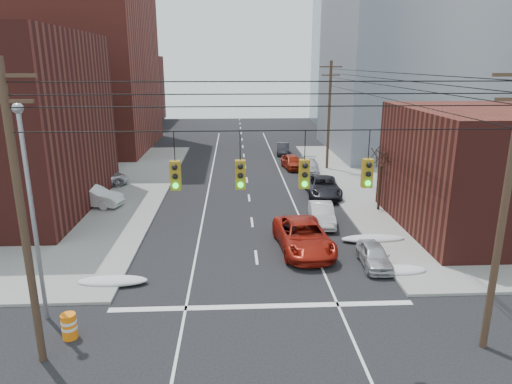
{
  "coord_description": "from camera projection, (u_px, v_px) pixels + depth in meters",
  "views": [
    {
      "loc": [
        -1.22,
        -12.17,
        10.79
      ],
      "look_at": [
        0.14,
        15.2,
        3.0
      ],
      "focal_mm": 32.0,
      "sensor_mm": 36.0,
      "label": 1
    }
  ],
  "objects": [
    {
      "name": "lot_car_a",
      "position": [
        92.0,
        196.0,
        34.89
      ],
      "size": [
        5.04,
        2.79,
        1.57
      ],
      "primitive_type": "imported",
      "rotation": [
        0.0,
        0.0,
        1.32
      ],
      "color": "silver",
      "rests_on": "sidewalk_nw"
    },
    {
      "name": "utility_pole_left",
      "position": [
        22.0,
        214.0,
        15.59
      ],
      "size": [
        2.2,
        0.28,
        11.0
      ],
      "color": "#473323",
      "rests_on": "ground"
    },
    {
      "name": "lot_car_b",
      "position": [
        98.0,
        178.0,
        40.54
      ],
      "size": [
        5.82,
        4.38,
        1.47
      ],
      "primitive_type": "imported",
      "rotation": [
        0.0,
        0.0,
        1.99
      ],
      "color": "silver",
      "rests_on": "sidewalk_nw"
    },
    {
      "name": "parked_car_e",
      "position": [
        292.0,
        162.0,
        47.95
      ],
      "size": [
        2.29,
        4.53,
        1.48
      ],
      "primitive_type": "imported",
      "rotation": [
        0.0,
        0.0,
        0.13
      ],
      "color": "maroon",
      "rests_on": "ground"
    },
    {
      "name": "building_office",
      "position": [
        426.0,
        48.0,
        54.6
      ],
      "size": [
        22.0,
        20.0,
        25.0
      ],
      "primitive_type": "cube",
      "color": "gray",
      "rests_on": "ground"
    },
    {
      "name": "construction_barrel",
      "position": [
        69.0,
        326.0,
        18.4
      ],
      "size": [
        0.7,
        0.7,
        1.07
      ],
      "rotation": [
        0.0,
        0.0,
        -0.16
      ],
      "color": "orange",
      "rests_on": "ground"
    },
    {
      "name": "parked_car_c",
      "position": [
        323.0,
        187.0,
        38.11
      ],
      "size": [
        2.97,
        5.85,
        1.59
      ],
      "primitive_type": "imported",
      "rotation": [
        0.0,
        0.0,
        -0.06
      ],
      "color": "black",
      "rests_on": "ground"
    },
    {
      "name": "snow_ne",
      "position": [
        398.0,
        270.0,
        24.12
      ],
      "size": [
        3.0,
        1.08,
        0.42
      ],
      "primitive_type": "ellipsoid",
      "color": "silver",
      "rests_on": "ground"
    },
    {
      "name": "snow_nw",
      "position": [
        113.0,
        281.0,
        22.93
      ],
      "size": [
        3.5,
        1.08,
        0.42
      ],
      "primitive_type": "ellipsoid",
      "color": "silver",
      "rests_on": "ground"
    },
    {
      "name": "utility_pole_far",
      "position": [
        329.0,
        114.0,
        46.18
      ],
      "size": [
        2.2,
        0.28,
        11.0
      ],
      "color": "#473323",
      "rests_on": "ground"
    },
    {
      "name": "lot_car_d",
      "position": [
        39.0,
        184.0,
        38.86
      ],
      "size": [
        4.04,
        2.41,
        1.29
      ],
      "primitive_type": "imported",
      "rotation": [
        0.0,
        0.0,
        1.82
      ],
      "color": "#A7A6AB",
      "rests_on": "sidewalk_nw"
    },
    {
      "name": "snow_east_far",
      "position": [
        373.0,
        239.0,
        28.44
      ],
      "size": [
        4.0,
        1.08,
        0.42
      ],
      "primitive_type": "ellipsoid",
      "color": "silver",
      "rests_on": "ground"
    },
    {
      "name": "lot_car_c",
      "position": [
        54.0,
        187.0,
        37.78
      ],
      "size": [
        5.02,
        2.07,
        1.45
      ],
      "primitive_type": "imported",
      "rotation": [
        0.0,
        0.0,
        1.58
      ],
      "color": "black",
      "rests_on": "sidewalk_nw"
    },
    {
      "name": "building_brick_tall",
      "position": [
        45.0,
        27.0,
        55.57
      ],
      "size": [
        24.0,
        20.0,
        30.0
      ],
      "primitive_type": "cube",
      "color": "maroon",
      "rests_on": "ground"
    },
    {
      "name": "street_light",
      "position": [
        30.0,
        197.0,
        18.49
      ],
      "size": [
        0.44,
        0.44,
        9.32
      ],
      "color": "gray",
      "rests_on": "ground"
    },
    {
      "name": "parked_car_b",
      "position": [
        322.0,
        214.0,
        31.48
      ],
      "size": [
        1.85,
        4.48,
        1.44
      ],
      "primitive_type": "imported",
      "rotation": [
        0.0,
        0.0,
        -0.08
      ],
      "color": "beige",
      "rests_on": "ground"
    },
    {
      "name": "building_glass",
      "position": [
        376.0,
        61.0,
        80.08
      ],
      "size": [
        20.0,
        18.0,
        22.0
      ],
      "primitive_type": "cube",
      "color": "gray",
      "rests_on": "ground"
    },
    {
      "name": "red_pickup",
      "position": [
        303.0,
        236.0,
        27.03
      ],
      "size": [
        3.36,
        6.46,
        1.74
      ],
      "primitive_type": "imported",
      "rotation": [
        0.0,
        0.0,
        0.08
      ],
      "color": "#9B190E",
      "rests_on": "ground"
    },
    {
      "name": "parked_car_f",
      "position": [
        283.0,
        149.0,
        55.63
      ],
      "size": [
        1.84,
        4.22,
        1.35
      ],
      "primitive_type": "imported",
      "rotation": [
        0.0,
        0.0,
        -0.1
      ],
      "color": "black",
      "rests_on": "ground"
    },
    {
      "name": "building_brick_far",
      "position": [
        97.0,
        90.0,
        82.91
      ],
      "size": [
        22.0,
        18.0,
        12.0
      ],
      "primitive_type": "cube",
      "color": "#4D1B17",
      "rests_on": "ground"
    },
    {
      "name": "parked_car_a",
      "position": [
        374.0,
        255.0,
        24.96
      ],
      "size": [
        1.59,
        3.66,
        1.23
      ],
      "primitive_type": "imported",
      "rotation": [
        0.0,
        0.0,
        -0.04
      ],
      "color": "#BBBABF",
      "rests_on": "ground"
    },
    {
      "name": "utility_pole_right",
      "position": [
        504.0,
        207.0,
        16.4
      ],
      "size": [
        2.2,
        0.28,
        11.0
      ],
      "color": "#473323",
      "rests_on": "ground"
    },
    {
      "name": "bare_tree",
      "position": [
        380.0,
        181.0,
        33.73
      ],
      "size": [
        2.09,
        2.2,
        4.93
      ],
      "color": "black",
      "rests_on": "ground"
    },
    {
      "name": "traffic_signals",
      "position": [
        272.0,
        172.0,
        15.59
      ],
      "size": [
        17.0,
        0.42,
        2.02
      ],
      "color": "black",
      "rests_on": "ground"
    },
    {
      "name": "parked_car_d",
      "position": [
        309.0,
        166.0,
        46.09
      ],
      "size": [
        2.46,
        4.87,
        1.35
      ],
      "primitive_type": "imported",
      "rotation": [
        0.0,
        0.0,
        -0.12
      ],
      "color": "silver",
      "rests_on": "ground"
    }
  ]
}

